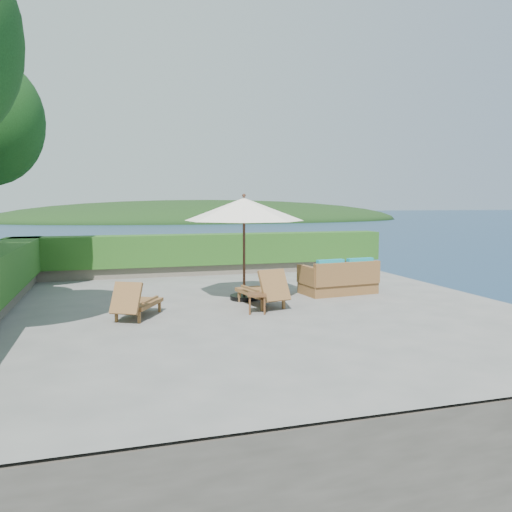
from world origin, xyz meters
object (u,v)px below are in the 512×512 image
object	(u,v)px
lounge_right	(264,290)
side_table	(257,297)
wicker_loveseat	(339,280)
lounge_left	(136,302)
patio_umbrella	(244,210)

from	to	relation	value
lounge_right	side_table	size ratio (longest dim) A/B	3.34
side_table	wicker_loveseat	size ratio (longest dim) A/B	0.24
side_table	lounge_left	bearing A→B (deg)	174.56
patio_umbrella	wicker_loveseat	bearing A→B (deg)	1.28
patio_umbrella	lounge_left	world-z (taller)	patio_umbrella
patio_umbrella	side_table	distance (m)	2.44
side_table	wicker_loveseat	distance (m)	3.19
lounge_left	lounge_right	distance (m)	2.93
side_table	wicker_loveseat	world-z (taller)	wicker_loveseat
lounge_left	lounge_right	size ratio (longest dim) A/B	0.91
lounge_left	side_table	distance (m)	2.56
wicker_loveseat	lounge_left	bearing A→B (deg)	-171.73
lounge_right	lounge_left	bearing A→B (deg)	176.38
patio_umbrella	side_table	world-z (taller)	patio_umbrella
lounge_left	wicker_loveseat	size ratio (longest dim) A/B	0.74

